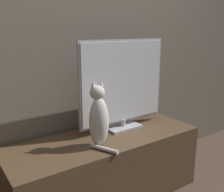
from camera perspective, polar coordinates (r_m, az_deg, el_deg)
The scene contains 4 objects.
wall_back at distance 2.15m, azimuth -6.54°, elevation 13.59°, with size 4.80×0.05×2.60m.
tv_stand at distance 2.16m, azimuth -1.49°, elevation -15.30°, with size 1.52×0.56×0.52m.
tv at distance 2.12m, azimuth 2.40°, elevation 2.52°, with size 0.80×0.18×0.73m.
cat at distance 1.83m, azimuth -2.92°, elevation -4.87°, with size 0.16×0.28×0.47m.
Camera 1 is at (-1.02, -0.67, 1.33)m, focal length 42.00 mm.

